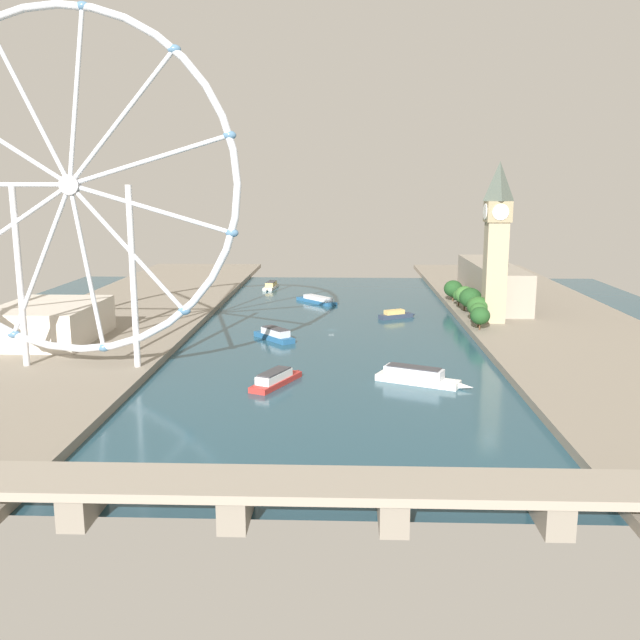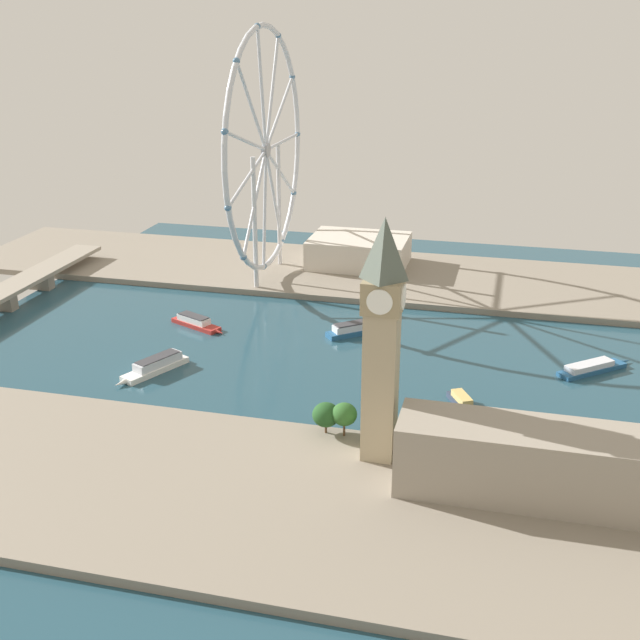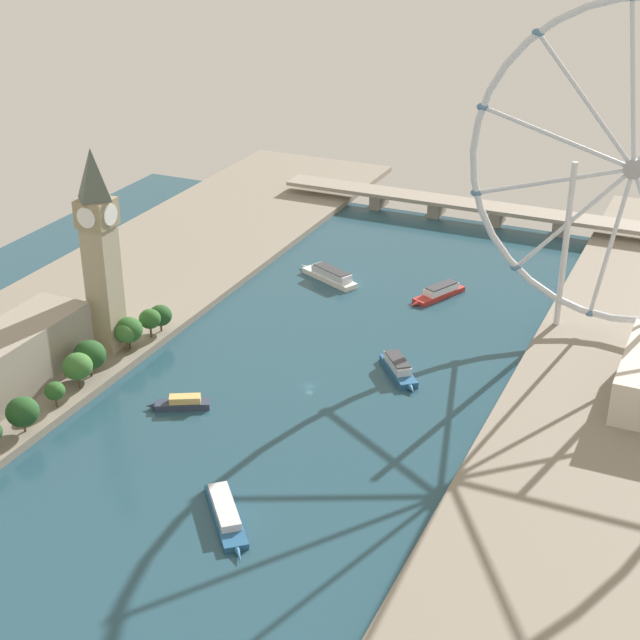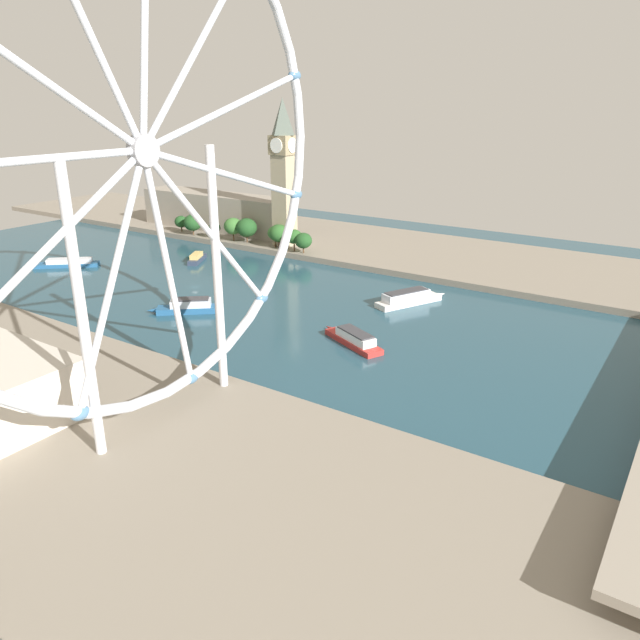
{
  "view_description": "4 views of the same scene",
  "coord_description": "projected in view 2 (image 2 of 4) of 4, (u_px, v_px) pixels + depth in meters",
  "views": [
    {
      "loc": [
        -5.96,
        330.94,
        70.06
      ],
      "look_at": [
        2.61,
        85.43,
        21.79
      ],
      "focal_mm": 38.53,
      "sensor_mm": 36.0,
      "label": 1
    },
    {
      "loc": [
        -304.07,
        -45.45,
        136.37
      ],
      "look_at": [
        19.64,
        35.99,
        8.21
      ],
      "focal_mm": 45.01,
      "sensor_mm": 36.0,
      "label": 2
    },
    {
      "loc": [
        130.51,
        -277.96,
        174.63
      ],
      "look_at": [
        -1.76,
        13.13,
        20.67
      ],
      "focal_mm": 54.55,
      "sensor_mm": 36.0,
      "label": 3
    },
    {
      "loc": [
        186.91,
        193.8,
        81.45
      ],
      "look_at": [
        19.93,
        82.25,
        7.04
      ],
      "focal_mm": 33.79,
      "sensor_mm": 36.0,
      "label": 4
    }
  ],
  "objects": [
    {
      "name": "riverside_hall",
      "position": [
        359.0,
        251.0,
        451.29
      ],
      "size": [
        40.46,
        53.99,
        15.93
      ],
      "primitive_type": "cube",
      "color": "beige",
      "rests_on": "riverbank_right"
    },
    {
      "name": "riverbank_left",
      "position": [
        330.0,
        508.0,
        233.4
      ],
      "size": [
        90.0,
        520.0,
        3.0
      ],
      "primitive_type": "cube",
      "color": "gray",
      "rests_on": "ground_plane"
    },
    {
      "name": "parliament_block",
      "position": [
        586.0,
        470.0,
        229.4
      ],
      "size": [
        22.0,
        108.5,
        22.2
      ],
      "primitive_type": "cube",
      "color": "gray",
      "rests_on": "riverbank_left"
    },
    {
      "name": "tour_boat_2",
      "position": [
        353.0,
        330.0,
        362.34
      ],
      "size": [
        21.8,
        25.08,
        5.82
      ],
      "rotation": [
        0.0,
        0.0,
        5.4
      ],
      "color": "#235684",
      "rests_on": "ground_plane"
    },
    {
      "name": "tour_boat_0",
      "position": [
        196.0,
        322.0,
        371.78
      ],
      "size": [
        17.22,
        30.24,
        5.32
      ],
      "rotation": [
        0.0,
        0.0,
        4.28
      ],
      "color": "#B22D28",
      "rests_on": "ground_plane"
    },
    {
      "name": "clock_tower",
      "position": [
        382.0,
        338.0,
        243.89
      ],
      "size": [
        12.75,
        12.75,
        78.55
      ],
      "color": "tan",
      "rests_on": "riverbank_left"
    },
    {
      "name": "tour_boat_1",
      "position": [
        155.0,
        366.0,
        324.94
      ],
      "size": [
        34.15,
        19.34,
        6.06
      ],
      "rotation": [
        0.0,
        0.0,
        2.7
      ],
      "color": "white",
      "rests_on": "ground_plane"
    },
    {
      "name": "tree_row_embankment",
      "position": [
        450.0,
        429.0,
        258.7
      ],
      "size": [
        14.23,
        103.2,
        13.89
      ],
      "color": "#513823",
      "rests_on": "riverbank_left"
    },
    {
      "name": "tour_boat_4",
      "position": [
        592.0,
        368.0,
        325.1
      ],
      "size": [
        27.34,
        30.84,
        4.16
      ],
      "rotation": [
        0.0,
        0.0,
        5.42
      ],
      "color": "#235684",
      "rests_on": "ground_plane"
    },
    {
      "name": "tour_boat_3",
      "position": [
        463.0,
        403.0,
        295.55
      ],
      "size": [
        21.3,
        13.72,
        4.64
      ],
      "rotation": [
        0.0,
        0.0,
        3.63
      ],
      "color": "#2D384C",
      "rests_on": "ground_plane"
    },
    {
      "name": "riverbank_right",
      "position": [
        425.0,
        279.0,
        434.56
      ],
      "size": [
        90.0,
        520.0,
        3.0
      ],
      "primitive_type": "cube",
      "color": "gray",
      "rests_on": "ground_plane"
    },
    {
      "name": "ferris_wheel",
      "position": [
        266.0,
        151.0,
        412.41
      ],
      "size": [
        125.07,
        3.2,
        129.34
      ],
      "color": "silver",
      "rests_on": "riverbank_right"
    },
    {
      "name": "ground_plane",
      "position": [
        392.0,
        362.0,
        334.52
      ],
      "size": [
        392.19,
        392.19,
        0.0
      ],
      "primitive_type": "plane",
      "color": "#234756"
    }
  ]
}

